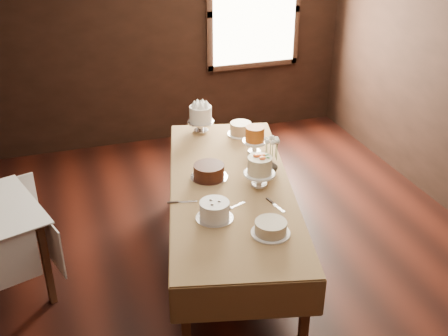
% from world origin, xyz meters
% --- Properties ---
extents(floor, '(5.00, 6.00, 0.01)m').
position_xyz_m(floor, '(0.00, 0.00, 0.00)').
color(floor, black).
rests_on(floor, ground).
extents(wall_back, '(5.00, 0.02, 2.80)m').
position_xyz_m(wall_back, '(0.00, 3.00, 1.40)').
color(wall_back, black).
rests_on(wall_back, ground).
extents(window, '(1.10, 0.05, 1.30)m').
position_xyz_m(window, '(1.30, 2.94, 1.60)').
color(window, '#FFEABF').
rests_on(window, wall_back).
extents(display_table, '(1.58, 2.74, 0.80)m').
position_xyz_m(display_table, '(0.05, 0.18, 0.74)').
color(display_table, '#4A2815').
rests_on(display_table, ground).
extents(cake_meringue, '(0.30, 0.30, 0.28)m').
position_xyz_m(cake_meringue, '(0.11, 1.31, 0.93)').
color(cake_meringue, silver).
rests_on(cake_meringue, display_table).
extents(cake_speckled, '(0.27, 0.27, 0.13)m').
position_xyz_m(cake_speckled, '(0.47, 1.12, 0.86)').
color(cake_speckled, white).
rests_on(cake_speckled, display_table).
extents(cake_caramel, '(0.23, 0.23, 0.27)m').
position_xyz_m(cake_caramel, '(0.46, 0.69, 0.91)').
color(cake_caramel, white).
rests_on(cake_caramel, display_table).
extents(cake_chocolate, '(0.32, 0.32, 0.12)m').
position_xyz_m(cake_chocolate, '(-0.09, 0.34, 0.86)').
color(cake_chocolate, silver).
rests_on(cake_chocolate, display_table).
extents(cake_flowers, '(0.27, 0.27, 0.27)m').
position_xyz_m(cake_flowers, '(0.27, 0.09, 0.91)').
color(cake_flowers, white).
rests_on(cake_flowers, display_table).
extents(cake_swirl, '(0.29, 0.29, 0.15)m').
position_xyz_m(cake_swirl, '(-0.23, -0.29, 0.87)').
color(cake_swirl, silver).
rests_on(cake_swirl, display_table).
extents(cake_cream, '(0.31, 0.31, 0.10)m').
position_xyz_m(cake_cream, '(0.09, -0.60, 0.84)').
color(cake_cream, white).
rests_on(cake_cream, display_table).
extents(cake_server_a, '(0.23, 0.11, 0.01)m').
position_xyz_m(cake_server_a, '(-0.01, -0.16, 0.80)').
color(cake_server_a, silver).
rests_on(cake_server_a, display_table).
extents(cake_server_b, '(0.08, 0.24, 0.01)m').
position_xyz_m(cake_server_b, '(0.29, -0.30, 0.80)').
color(cake_server_b, silver).
rests_on(cake_server_b, display_table).
extents(cake_server_d, '(0.18, 0.20, 0.01)m').
position_xyz_m(cake_server_d, '(0.36, 0.39, 0.80)').
color(cake_server_d, silver).
rests_on(cake_server_d, display_table).
extents(cake_server_e, '(0.24, 0.07, 0.01)m').
position_xyz_m(cake_server_e, '(-0.36, 0.01, 0.80)').
color(cake_server_e, silver).
rests_on(cake_server_e, display_table).
extents(flower_vase, '(0.15, 0.15, 0.13)m').
position_xyz_m(flower_vase, '(0.45, 0.27, 0.86)').
color(flower_vase, '#2D2823').
rests_on(flower_vase, display_table).
extents(flower_bouquet, '(0.14, 0.14, 0.20)m').
position_xyz_m(flower_bouquet, '(0.45, 0.27, 1.05)').
color(flower_bouquet, white).
rests_on(flower_bouquet, flower_vase).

